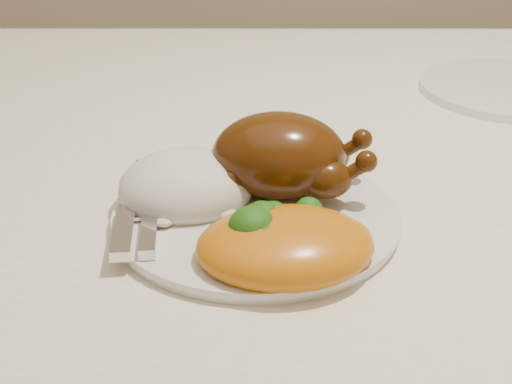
{
  "coord_description": "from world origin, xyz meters",
  "views": [
    {
      "loc": [
        -0.02,
        -0.74,
        1.08
      ],
      "look_at": [
        -0.02,
        -0.19,
        0.8
      ],
      "focal_mm": 50.0,
      "sensor_mm": 36.0,
      "label": 1
    }
  ],
  "objects": [
    {
      "name": "tablecloth",
      "position": [
        0.0,
        0.0,
        0.74
      ],
      "size": [
        1.73,
        1.03,
        0.18
      ],
      "color": "white",
      "rests_on": "dining_table"
    },
    {
      "name": "dinner_plate",
      "position": [
        -0.02,
        -0.19,
        0.77
      ],
      "size": [
        0.28,
        0.28,
        0.01
      ],
      "primitive_type": "cylinder",
      "rotation": [
        0.0,
        0.0,
        0.15
      ],
      "color": "silver",
      "rests_on": "tablecloth"
    },
    {
      "name": "rice_mound",
      "position": [
        -0.08,
        -0.16,
        0.79
      ],
      "size": [
        0.15,
        0.14,
        0.06
      ],
      "rotation": [
        0.0,
        0.0,
        0.25
      ],
      "color": "white",
      "rests_on": "dinner_plate"
    },
    {
      "name": "cutlery",
      "position": [
        -0.12,
        -0.2,
        0.78
      ],
      "size": [
        0.04,
        0.19,
        0.01
      ],
      "rotation": [
        0.0,
        0.0,
        0.09
      ],
      "color": "silver",
      "rests_on": "dinner_plate"
    },
    {
      "name": "roast_chicken",
      "position": [
        0.01,
        -0.15,
        0.82
      ],
      "size": [
        0.15,
        0.1,
        0.08
      ],
      "rotation": [
        0.0,
        0.0,
        -0.05
      ],
      "color": "#4D2708",
      "rests_on": "dinner_plate"
    },
    {
      "name": "mac_and_cheese",
      "position": [
        0.01,
        -0.26,
        0.79
      ],
      "size": [
        0.15,
        0.13,
        0.06
      ],
      "rotation": [
        0.0,
        0.0,
        0.13
      ],
      "color": "orange",
      "rests_on": "dinner_plate"
    },
    {
      "name": "dining_table",
      "position": [
        0.0,
        0.0,
        0.67
      ],
      "size": [
        1.6,
        0.9,
        0.76
      ],
      "color": "brown",
      "rests_on": "floor"
    }
  ]
}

